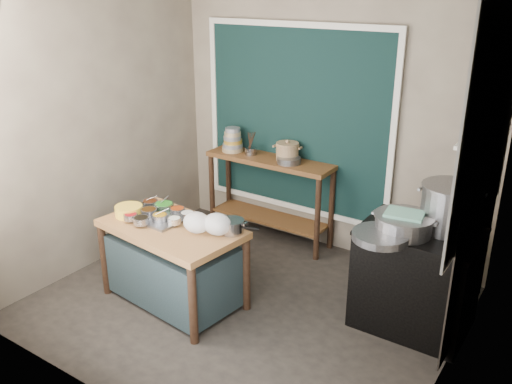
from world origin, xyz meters
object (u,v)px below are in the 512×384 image
Objects in this scene: steamer at (403,224)px; yellow_basin at (129,211)px; back_counter at (269,199)px; stock_pot at (450,208)px; saucepan at (232,226)px; ceramic_crock at (287,152)px; utensil_cup at (251,151)px; prep_table at (173,264)px; condiment_tray at (157,217)px; stove_block at (415,280)px.

yellow_basin is at bearing -161.54° from steamer.
stock_pot is (2.07, -0.61, 0.59)m from back_counter.
steamer reaches higher than yellow_basin.
ceramic_crock reaches higher than saucepan.
prep_table is at bearing -81.58° from utensil_cup.
yellow_basin is 1.64m from utensil_cup.
steamer is (2.26, 0.76, 0.16)m from yellow_basin.
utensil_cup is 2.21m from steamer.
prep_table is 0.63m from yellow_basin.
condiment_tray is at bearing 176.26° from saucepan.
utensil_cup is at bearing -176.89° from back_counter.
ceramic_crock is at bearing 161.02° from stock_pot.
ceramic_crock is at bearing 75.20° from condiment_tray.
yellow_basin is 1.17× the size of saucepan.
back_counter is 5.64× the size of ceramic_crock.
stove_block is at bearing 20.71° from condiment_tray.
stove_block is 1.89× the size of steamer.
back_counter is at bearing 158.98° from stove_block.
stove_block reaches higher than yellow_basin.
back_counter reaches higher than stove_block.
yellow_basin is 0.51× the size of stock_pot.
condiment_tray is 0.27m from yellow_basin.
stock_pot reaches higher than prep_table.
saucepan is (0.52, 0.19, 0.43)m from prep_table.
utensil_cup is at bearing -173.60° from ceramic_crock.
yellow_basin is 2.75m from stock_pot.
utensil_cup is 0.27× the size of stock_pot.
back_counter reaches higher than yellow_basin.
ceramic_crock is at bearing 6.40° from utensil_cup.
steamer is (1.60, -0.91, -0.08)m from ceramic_crock.
back_counter is 0.57m from utensil_cup.
prep_table is at bearing -155.98° from stove_block.
prep_table is 0.86× the size of back_counter.
stove_block is 1.97m from ceramic_crock.
utensil_cup is (-0.23, 1.57, 0.61)m from prep_table.
saucepan is (-1.39, -0.66, 0.38)m from stove_block.
steamer is at bearing -25.90° from back_counter.
stock_pot is (2.07, 0.97, 0.69)m from prep_table.
ceramic_crock is 1.84m from steamer.
steamer reaches higher than saucepan.
utensil_cup is (-2.14, 0.72, 0.56)m from stove_block.
prep_table is at bearing -90.27° from back_counter.
ceramic_crock reaches higher than utensil_cup.
utensil_cup is at bearing 157.12° from steamer.
ceramic_crock is (0.41, 1.57, 0.28)m from condiment_tray.
stove_block is at bearing -18.53° from utensil_cup.
steamer is at bearing 18.14° from condiment_tray.
saucepan is 1.39m from steamer.
yellow_basin is 1.01m from saucepan.
back_counter is 0.60m from ceramic_crock.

